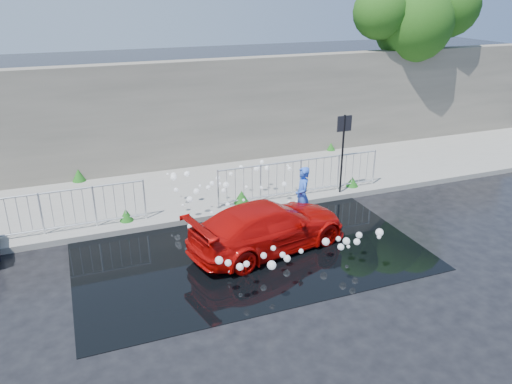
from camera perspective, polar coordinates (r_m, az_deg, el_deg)
ground at (r=11.01m, az=-1.58°, el=-9.50°), size 90.00×90.00×0.00m
pavement at (r=15.28m, az=-7.91°, el=0.08°), size 30.00×4.00×0.15m
curb at (r=13.50m, az=-5.88°, el=-2.89°), size 30.00×0.25×0.16m
retaining_wall at (r=16.78m, az=-10.04°, el=8.52°), size 30.00×0.60×3.50m
puddle at (r=11.96m, az=-0.93°, el=-6.67°), size 8.00×5.00×0.01m
sign_post at (r=14.56m, az=9.94°, el=5.71°), size 0.45×0.06×2.50m
tree at (r=20.70m, az=18.05°, el=18.55°), size 5.22×2.98×6.42m
railing_left at (r=13.22m, az=-23.36°, el=-2.16°), size 5.05×0.05×1.10m
railing_right at (r=14.53m, az=5.10°, el=1.81°), size 5.05×0.05×1.10m
weeds at (r=14.73m, az=-8.58°, el=0.20°), size 12.17×3.93×0.39m
water_spray at (r=12.29m, az=-0.19°, el=-2.03°), size 3.69×5.64×1.03m
red_car at (r=11.81m, az=1.47°, el=-3.95°), size 4.22×2.44×1.15m
person at (r=13.04m, az=5.31°, el=-0.43°), size 0.49×0.64×1.56m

